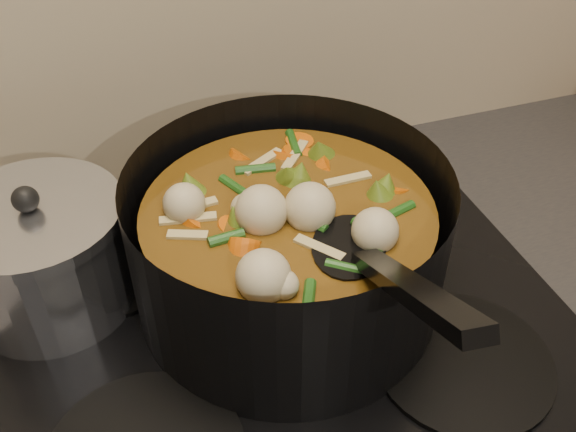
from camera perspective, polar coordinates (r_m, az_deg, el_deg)
name	(u,v)px	position (r m, az deg, el deg)	size (l,w,h in m)	color
stovetop	(272,316)	(0.71, -1.47, -8.84)	(0.62, 0.54, 0.03)	black
stockpot	(288,245)	(0.67, 0.04, -2.58)	(0.41, 0.49, 0.24)	black
saucepan	(44,255)	(0.72, -20.88, -3.26)	(0.18, 0.18, 0.15)	silver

